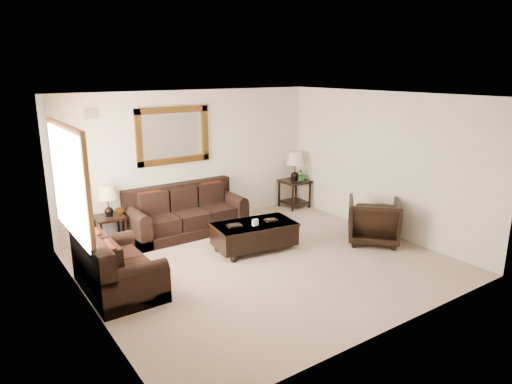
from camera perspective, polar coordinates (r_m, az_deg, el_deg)
room at (r=7.17m, az=1.09°, el=1.10°), size 5.51×5.01×2.71m
window at (r=6.87m, az=-22.23°, el=1.04°), size 0.07×1.96×1.66m
mirror at (r=8.99m, az=-10.30°, el=6.96°), size 1.50×0.06×1.10m
air_vent at (r=8.45m, az=-19.88°, el=9.22°), size 0.25×0.02×0.18m
sofa at (r=8.97m, az=-8.76°, el=-2.96°), size 2.24×0.97×0.92m
loveseat at (r=6.89m, az=-17.24°, el=-9.27°), size 0.92×1.55×0.87m
end_table_left at (r=8.50m, az=-17.96°, el=-1.76°), size 0.51×0.51×1.11m
end_table_right at (r=10.39m, az=4.88°, el=2.57°), size 0.59×0.59×1.29m
coffee_table at (r=8.05m, az=-0.22°, el=-5.14°), size 1.52×0.96×0.60m
armchair at (r=8.61m, az=14.48°, el=-3.19°), size 1.21×1.21×0.91m
potted_plant at (r=10.41m, az=5.78°, el=2.09°), size 0.32×0.34×0.23m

